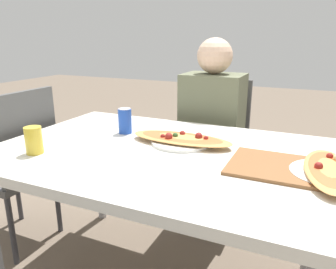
# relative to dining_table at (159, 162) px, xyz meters

# --- Properties ---
(dining_table) EXTENTS (1.40, 0.97, 0.72)m
(dining_table) POSITION_rel_dining_table_xyz_m (0.00, 0.00, 0.00)
(dining_table) COLOR silver
(dining_table) RESTS_ON ground_plane
(chair_far_seated) EXTENTS (0.40, 0.40, 0.92)m
(chair_far_seated) POSITION_rel_dining_table_xyz_m (0.02, 0.82, -0.16)
(chair_far_seated) COLOR #4C4C4C
(chair_far_seated) RESTS_ON ground_plane
(chair_side_left) EXTENTS (0.40, 0.40, 0.92)m
(chair_side_left) POSITION_rel_dining_table_xyz_m (-0.88, 0.01, -0.16)
(chair_side_left) COLOR #4C4C4C
(chair_side_left) RESTS_ON ground_plane
(person_seated) EXTENTS (0.36, 0.29, 1.18)m
(person_seated) POSITION_rel_dining_table_xyz_m (0.02, 0.70, 0.03)
(person_seated) COLOR #2D2D38
(person_seated) RESTS_ON ground_plane
(pizza_main) EXTENTS (0.47, 0.27, 0.06)m
(pizza_main) POSITION_rel_dining_table_xyz_m (0.06, 0.11, 0.08)
(pizza_main) COLOR white
(pizza_main) RESTS_ON dining_table
(soda_can) EXTENTS (0.07, 0.07, 0.12)m
(soda_can) POSITION_rel_dining_table_xyz_m (-0.26, 0.15, 0.12)
(soda_can) COLOR #1E47B2
(soda_can) RESTS_ON dining_table
(drink_glass) EXTENTS (0.07, 0.07, 0.11)m
(drink_glass) POSITION_rel_dining_table_xyz_m (-0.44, -0.26, 0.12)
(drink_glass) COLOR gold
(drink_glass) RESTS_ON dining_table
(serving_tray) EXTENTS (0.45, 0.29, 0.01)m
(serving_tray) POSITION_rel_dining_table_xyz_m (0.54, -0.01, 0.07)
(serving_tray) COLOR brown
(serving_tray) RESTS_ON dining_table
(pizza_second) EXTENTS (0.26, 0.43, 0.05)m
(pizza_second) POSITION_rel_dining_table_xyz_m (0.66, -0.01, 0.08)
(pizza_second) COLOR white
(pizza_second) RESTS_ON dining_table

